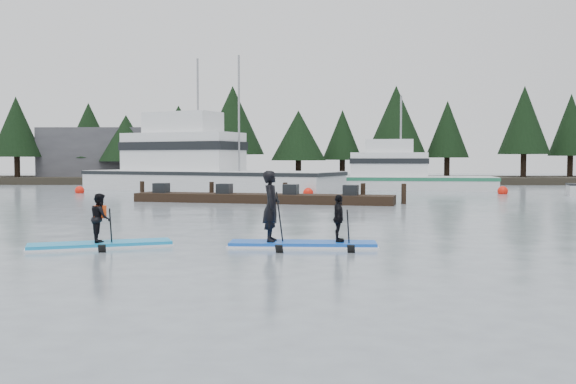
{
  "coord_description": "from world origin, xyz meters",
  "views": [
    {
      "loc": [
        0.32,
        -15.59,
        2.23
      ],
      "look_at": [
        0.0,
        6.0,
        1.1
      ],
      "focal_mm": 40.0,
      "sensor_mm": 36.0,
      "label": 1
    }
  ],
  "objects_px": {
    "fishing_boat_medium": "(404,183)",
    "floating_dock": "(262,198)",
    "paddleboard_duo": "(297,222)",
    "fishing_boat_large": "(203,179)",
    "paddleboard_solo": "(100,231)"
  },
  "relations": [
    {
      "from": "fishing_boat_large",
      "to": "floating_dock",
      "type": "bearing_deg",
      "value": -44.36
    },
    {
      "from": "fishing_boat_medium",
      "to": "paddleboard_duo",
      "type": "distance_m",
      "value": 30.82
    },
    {
      "from": "fishing_boat_large",
      "to": "paddleboard_duo",
      "type": "relative_size",
      "value": 5.1
    },
    {
      "from": "fishing_boat_medium",
      "to": "paddleboard_duo",
      "type": "relative_size",
      "value": 3.3
    },
    {
      "from": "fishing_boat_large",
      "to": "paddleboard_solo",
      "type": "bearing_deg",
      "value": -61.68
    },
    {
      "from": "floating_dock",
      "to": "paddleboard_solo",
      "type": "height_order",
      "value": "paddleboard_solo"
    },
    {
      "from": "paddleboard_solo",
      "to": "fishing_boat_large",
      "type": "bearing_deg",
      "value": 73.8
    },
    {
      "from": "fishing_boat_medium",
      "to": "paddleboard_solo",
      "type": "height_order",
      "value": "fishing_boat_medium"
    },
    {
      "from": "fishing_boat_medium",
      "to": "floating_dock",
      "type": "relative_size",
      "value": 0.93
    },
    {
      "from": "fishing_boat_large",
      "to": "fishing_boat_medium",
      "type": "relative_size",
      "value": 1.55
    },
    {
      "from": "fishing_boat_large",
      "to": "paddleboard_duo",
      "type": "bearing_deg",
      "value": -52.17
    },
    {
      "from": "floating_dock",
      "to": "paddleboard_solo",
      "type": "distance_m",
      "value": 16.58
    },
    {
      "from": "fishing_boat_medium",
      "to": "paddleboard_duo",
      "type": "xyz_separation_m",
      "value": [
        -7.65,
        -29.85,
        0.11
      ]
    },
    {
      "from": "fishing_boat_large",
      "to": "paddleboard_solo",
      "type": "height_order",
      "value": "fishing_boat_large"
    },
    {
      "from": "fishing_boat_large",
      "to": "floating_dock",
      "type": "height_order",
      "value": "fishing_boat_large"
    }
  ]
}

